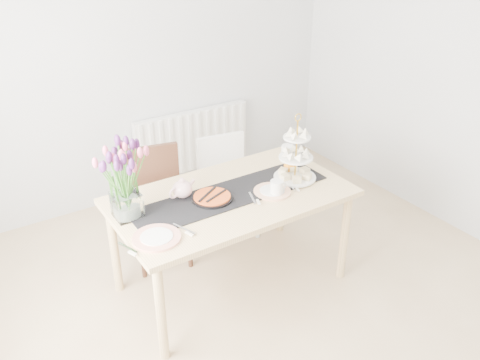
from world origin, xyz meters
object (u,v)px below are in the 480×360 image
chair_white (226,178)px  cake_stand (296,163)px  teapot (182,189)px  chair_brown (156,197)px  mug_white (277,188)px  plate_left (157,238)px  tulip_vase (123,169)px  cream_jug (288,151)px  dining_table (231,204)px  plate_right (272,191)px  mug_orange (290,166)px  tart_tin (212,198)px  radiator (193,140)px

chair_white → cake_stand: (0.14, -0.73, 0.40)m
cake_stand → teapot: bearing=166.4°
chair_brown → teapot: 0.58m
mug_white → plate_left: 0.90m
tulip_vase → cream_jug: 1.41m
tulip_vase → mug_white: tulip_vase is taller
teapot → dining_table: bearing=-39.5°
chair_brown → plate_right: 0.96m
tulip_vase → cream_jug: tulip_vase is taller
plate_left → plate_right: (0.90, 0.08, -0.00)m
mug_orange → plate_right: mug_orange is taller
tart_tin → cream_jug: bearing=17.4°
cream_jug → mug_orange: (-0.14, -0.21, 0.00)m
radiator → cake_stand: cake_stand is taller
plate_left → dining_table: bearing=17.9°
chair_brown → tart_tin: chair_brown is taller
chair_brown → mug_orange: size_ratio=8.63×
radiator → cream_jug: bearing=-83.8°
tulip_vase → tart_tin: bearing=-11.4°
mug_white → chair_brown: bearing=125.5°
tart_tin → tulip_vase: bearing=168.6°
tart_tin → mug_orange: mug_orange is taller
chair_brown → teapot: chair_brown is taller
cream_jug → chair_brown: bearing=159.3°
radiator → plate_left: (-1.19, -1.79, 0.31)m
cake_stand → plate_right: size_ratio=1.73×
dining_table → cake_stand: size_ratio=3.62×
chair_white → cake_stand: bearing=-69.9°
cake_stand → plate_right: (-0.25, -0.07, -0.12)m
chair_white → cream_jug: size_ratio=8.49×
chair_brown → cream_jug: 1.07m
radiator → tulip_vase: bearing=-130.1°
radiator → dining_table: (-0.54, -1.58, 0.22)m
dining_table → tulip_vase: tulip_vase is taller
dining_table → radiator: bearing=71.1°
plate_right → radiator: bearing=80.3°
plate_left → plate_right: plate_left is taller
dining_table → teapot: 0.35m
teapot → radiator: bearing=45.7°
tulip_vase → cream_jug: (1.37, 0.15, -0.28)m
chair_white → cake_stand: size_ratio=1.86×
cream_jug → mug_white: bearing=-134.2°
teapot → mug_white: 0.63m
tulip_vase → cream_jug: size_ratio=6.23×
tulip_vase → mug_orange: size_ratio=5.87×
cake_stand → plate_right: cake_stand is taller
cream_jug → tart_tin: cream_jug is taller
dining_table → chair_brown: chair_brown is taller
dining_table → tulip_vase: size_ratio=2.65×
cake_stand → mug_white: 0.28m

